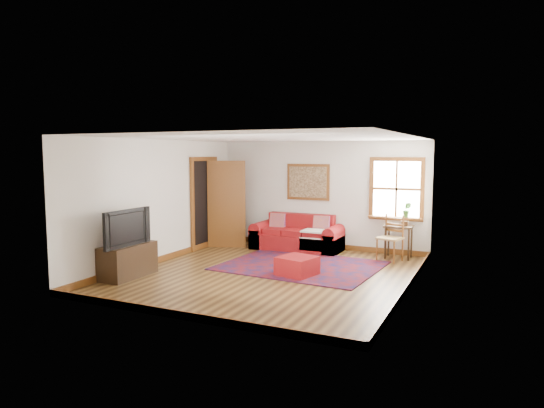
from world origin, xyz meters
The scene contains 13 objects.
ground centered at (0.00, 0.00, 0.00)m, with size 5.50×5.50×0.00m, color #3A230F.
room_envelope centered at (0.00, 0.02, 1.65)m, with size 5.04×5.54×2.52m.
window centered at (1.78, 2.70, 1.31)m, with size 1.18×0.20×1.38m.
doorway centered at (-2.21, 1.78, 1.07)m, with size 0.89×1.08×2.14m.
framed_artwork centered at (-0.30, 2.71, 1.55)m, with size 1.05×0.07×0.85m.
persian_rug centered at (0.28, 0.82, 0.01)m, with size 2.96×2.37×0.02m, color #630E0F.
red_leather_sofa centered at (-0.41, 2.34, 0.27)m, with size 2.07×0.86×0.81m.
red_ottoman centered at (0.49, 0.10, 0.18)m, with size 0.61×0.61×0.35m, color maroon.
side_table centered at (1.88, 2.38, 0.58)m, with size 0.58×0.44×0.70m.
ladder_back_chair centered at (1.79, 2.08, 0.52)m, with size 0.55×0.54×0.96m.
media_cabinet centered at (-2.24, -1.27, 0.30)m, with size 0.49×1.08×0.60m, color #311E10.
television centered at (-2.22, -1.41, 0.92)m, with size 1.14×0.15×0.65m, color black.
candle_hurricane centered at (-2.19, -0.82, 0.68)m, with size 0.12×0.12×0.18m.
Camera 1 is at (3.72, -7.94, 2.22)m, focal length 32.00 mm.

